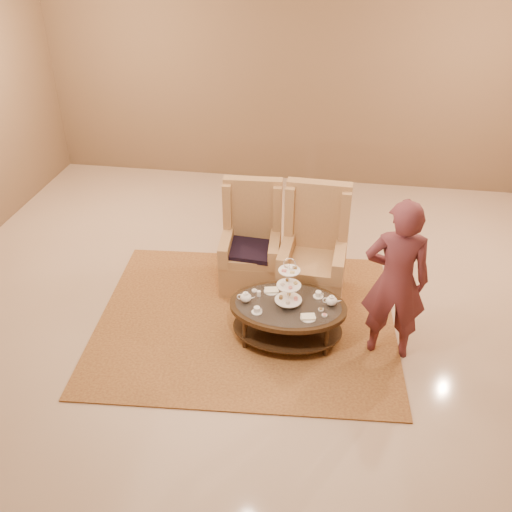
% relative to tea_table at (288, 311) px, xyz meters
% --- Properties ---
extents(ground, '(8.00, 8.00, 0.00)m').
position_rel_tea_table_xyz_m(ground, '(-0.27, 0.05, -0.36)').
color(ground, beige).
rests_on(ground, ground).
extents(ceiling, '(8.00, 8.00, 0.02)m').
position_rel_tea_table_xyz_m(ceiling, '(-0.27, 0.05, -0.36)').
color(ceiling, beige).
rests_on(ceiling, ground).
extents(wall_back, '(8.00, 0.04, 3.50)m').
position_rel_tea_table_xyz_m(wall_back, '(-0.27, 4.05, 1.39)').
color(wall_back, '#7F6245').
rests_on(wall_back, ground).
extents(rug, '(3.40, 2.91, 0.02)m').
position_rel_tea_table_xyz_m(rug, '(-0.47, 0.23, -0.36)').
color(rug, '#B07E3E').
rests_on(rug, ground).
extents(tea_table, '(1.20, 0.84, 1.00)m').
position_rel_tea_table_xyz_m(tea_table, '(0.00, 0.00, 0.00)').
color(tea_table, black).
rests_on(tea_table, ground).
extents(armchair_left, '(0.72, 0.74, 1.25)m').
position_rel_tea_table_xyz_m(armchair_left, '(-0.55, 1.02, 0.06)').
color(armchair_left, tan).
rests_on(armchair_left, ground).
extents(armchair_right, '(0.75, 0.77, 1.33)m').
position_rel_tea_table_xyz_m(armchair_right, '(0.19, 0.87, 0.08)').
color(armchair_right, tan).
rests_on(armchair_right, ground).
extents(person, '(0.63, 0.42, 1.71)m').
position_rel_tea_table_xyz_m(person, '(1.02, -0.02, 0.49)').
color(person, brown).
rests_on(person, ground).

